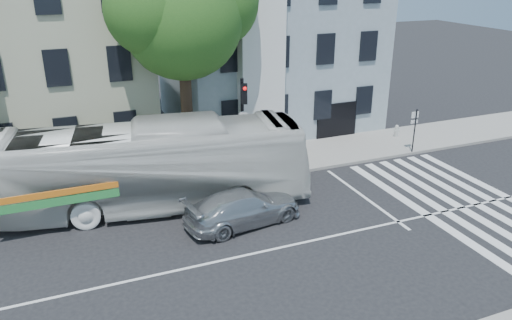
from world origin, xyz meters
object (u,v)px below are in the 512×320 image
sedan (243,207)px  fire_hydrant (397,131)px  traffic_signal (243,114)px  bus (149,166)px

sedan → fire_hydrant: sedan is taller
sedan → fire_hydrant: 13.68m
sedan → traffic_signal: (1.86, 4.90, 2.38)m
sedan → bus: bearing=38.2°
bus → traffic_signal: 5.54m
sedan → traffic_signal: traffic_signal is taller
bus → fire_hydrant: bus is taller
traffic_signal → sedan: bearing=-89.6°
bus → fire_hydrant: bearing=-69.0°
traffic_signal → fire_hydrant: (10.30, 1.37, -2.57)m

